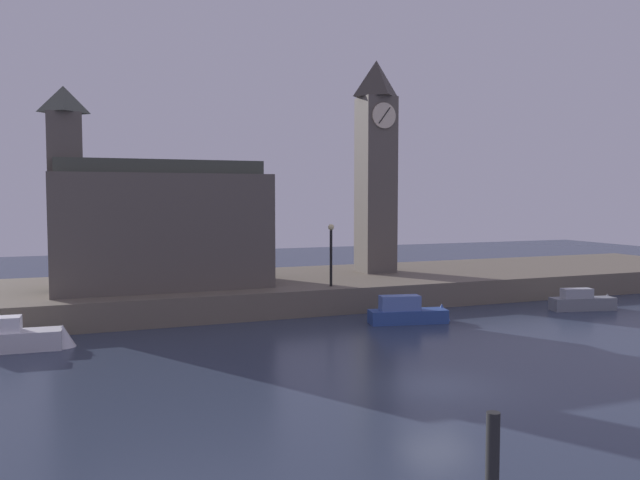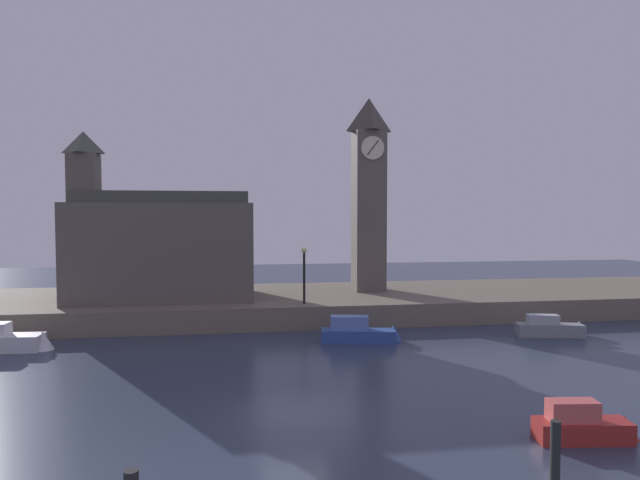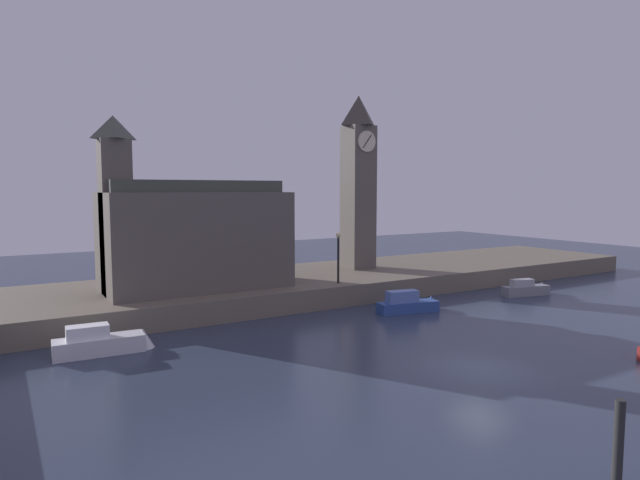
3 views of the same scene
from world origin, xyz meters
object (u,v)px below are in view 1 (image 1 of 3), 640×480
object	(u,v)px
clock_tower	(376,164)
boat_ferry_white	(19,338)
parliament_hall	(155,224)
boat_tour_blue	(413,313)
streetlamp	(331,247)
mooring_post_left	(492,469)
boat_cruiser_grey	(586,302)

from	to	relation	value
clock_tower	boat_ferry_white	world-z (taller)	clock_tower
parliament_hall	boat_ferry_white	distance (m)	11.18
clock_tower	boat_tour_blue	xyz separation A→B (m)	(-2.82, -10.30, -8.47)
streetlamp	mooring_post_left	size ratio (longest dim) A/B	1.53
boat_cruiser_grey	parliament_hall	bearing A→B (deg)	160.10
clock_tower	parliament_hall	bearing A→B (deg)	-172.96
boat_cruiser_grey	mooring_post_left	bearing A→B (deg)	-137.37
mooring_post_left	boat_tour_blue	size ratio (longest dim) A/B	0.49
clock_tower	boat_ferry_white	distance (m)	25.46
parliament_hall	boat_tour_blue	xyz separation A→B (m)	(12.44, -8.41, -4.63)
streetlamp	mooring_post_left	world-z (taller)	streetlamp
boat_tour_blue	boat_cruiser_grey	bearing A→B (deg)	-1.47
streetlamp	boat_ferry_white	world-z (taller)	streetlamp
mooring_post_left	boat_cruiser_grey	size ratio (longest dim) A/B	0.54
boat_tour_blue	boat_ferry_white	xyz separation A→B (m)	(-19.27, 0.86, 0.02)
parliament_hall	boat_cruiser_grey	size ratio (longest dim) A/B	2.74
boat_tour_blue	boat_cruiser_grey	world-z (taller)	boat_tour_blue
clock_tower	mooring_post_left	xyz separation A→B (m)	(-11.91, -29.67, -7.82)
clock_tower	boat_cruiser_grey	distance (m)	16.20
mooring_post_left	boat_cruiser_grey	world-z (taller)	mooring_post_left
boat_tour_blue	streetlamp	bearing A→B (deg)	120.73
parliament_hall	streetlamp	bearing A→B (deg)	-20.93
clock_tower	boat_tour_blue	size ratio (longest dim) A/B	2.98
parliament_hall	boat_cruiser_grey	bearing A→B (deg)	-19.90
clock_tower	boat_cruiser_grey	bearing A→B (deg)	-50.26
mooring_post_left	boat_tour_blue	bearing A→B (deg)	64.85
streetlamp	boat_tour_blue	xyz separation A→B (m)	(2.81, -4.73, -3.26)
mooring_post_left	boat_cruiser_grey	xyz separation A→B (m)	(20.72, 19.07, -0.71)
streetlamp	boat_ferry_white	distance (m)	17.22
clock_tower	parliament_hall	world-z (taller)	clock_tower
streetlamp	boat_tour_blue	world-z (taller)	streetlamp
boat_ferry_white	boat_cruiser_grey	distance (m)	30.92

